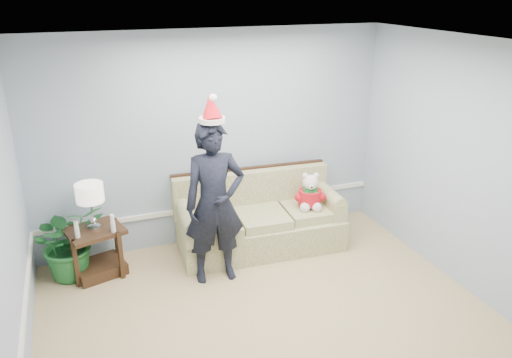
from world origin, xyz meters
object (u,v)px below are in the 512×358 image
object	(u,v)px
sofa	(259,221)
table_lamp	(90,195)
side_table	(98,256)
houseplant	(69,241)
teddy_bear	(310,195)
man	(215,204)

from	to	relation	value
sofa	table_lamp	world-z (taller)	table_lamp
side_table	houseplant	bearing A→B (deg)	166.01
teddy_bear	side_table	bearing A→B (deg)	-165.69
sofa	houseplant	distance (m)	2.28
sofa	side_table	xyz separation A→B (m)	(-1.99, 0.01, -0.11)
man	teddy_bear	distance (m)	1.43
sofa	man	world-z (taller)	man
sofa	table_lamp	size ratio (longest dim) A/B	3.86
sofa	man	distance (m)	1.07
sofa	side_table	world-z (taller)	sofa
houseplant	teddy_bear	size ratio (longest dim) A/B	1.86
side_table	man	bearing A→B (deg)	-23.23
side_table	teddy_bear	world-z (taller)	teddy_bear
sofa	houseplant	world-z (taller)	sofa
side_table	houseplant	xyz separation A→B (m)	(-0.29, 0.07, 0.22)
houseplant	teddy_bear	bearing A→B (deg)	-5.00
table_lamp	side_table	bearing A→B (deg)	-92.31
houseplant	man	distance (m)	1.74
table_lamp	man	world-z (taller)	man
teddy_bear	sofa	bearing A→B (deg)	-176.64
teddy_bear	table_lamp	bearing A→B (deg)	-166.19
man	teddy_bear	size ratio (longest dim) A/B	3.88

